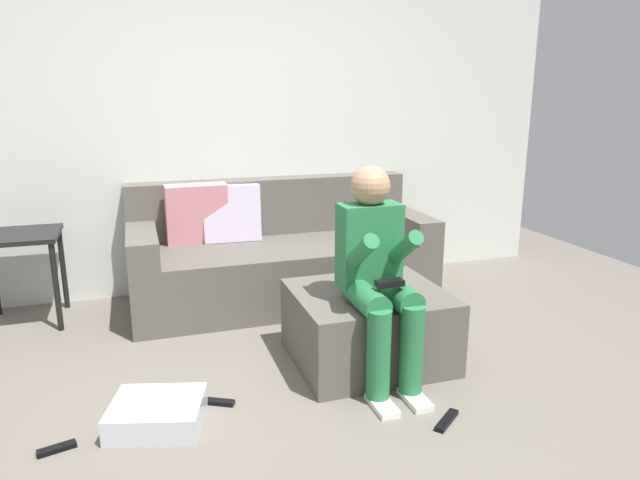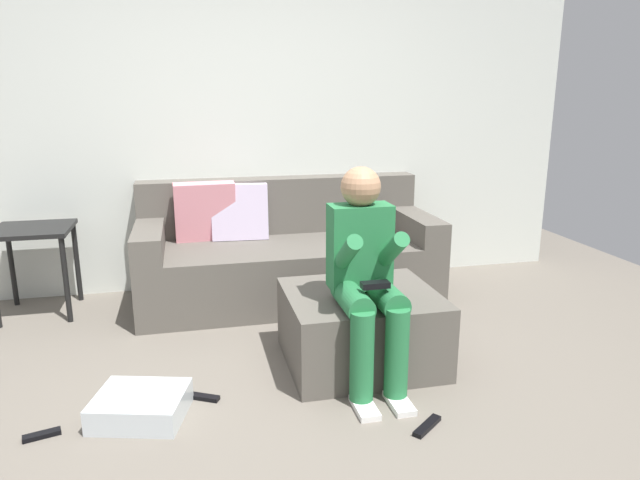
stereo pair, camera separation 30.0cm
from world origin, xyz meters
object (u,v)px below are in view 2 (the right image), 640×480
ottoman (361,327)px  remote_near_ottoman (427,426)px  storage_bin (141,406)px  side_table (34,243)px  remote_by_storage_bin (203,397)px  person_seated (366,272)px  remote_under_side_table (42,435)px  couch_sectional (285,255)px

ottoman → remote_near_ottoman: ottoman is taller
storage_bin → side_table: bearing=116.2°
ottoman → remote_by_storage_bin: ottoman is taller
person_seated → remote_by_storage_bin: 1.03m
side_table → remote_under_side_table: 1.72m
storage_bin → side_table: 1.78m
side_table → remote_by_storage_bin: size_ratio=3.70×
ottoman → storage_bin: 1.24m
person_seated → remote_by_storage_bin: (-0.85, -0.01, -0.59)m
ottoman → storage_bin: (-1.18, -0.32, -0.15)m
ottoman → storage_bin: bearing=-164.7°
ottoman → remote_near_ottoman: 0.75m
couch_sectional → side_table: 1.72m
person_seated → storage_bin: person_seated is taller
remote_by_storage_bin → remote_under_side_table: 0.73m
remote_near_ottoman → remote_under_side_table: size_ratio=1.26×
storage_bin → side_table: size_ratio=0.67×
remote_by_storage_bin → ottoman: bearing=42.5°
storage_bin → remote_under_side_table: (-0.42, -0.07, -0.05)m
couch_sectional → remote_by_storage_bin: bearing=-115.4°
remote_by_storage_bin → couch_sectional: bearing=93.1°
side_table → remote_under_side_table: size_ratio=3.88×
remote_by_storage_bin → remote_under_side_table: same height
side_table → remote_under_side_table: side_table is taller
remote_near_ottoman → remote_under_side_table: bearing=130.4°
storage_bin → remote_near_ottoman: size_ratio=2.07×
side_table → remote_near_ottoman: (2.04, -1.94, -0.50)m
ottoman → person_seated: 0.45m
couch_sectional → ottoman: bearing=-78.9°
person_seated → side_table: 2.38m
storage_bin → person_seated: bearing=5.4°
couch_sectional → side_table: size_ratio=3.49×
couch_sectional → ottoman: couch_sectional is taller
storage_bin → remote_under_side_table: size_ratio=2.61×
person_seated → ottoman: bearing=78.4°
couch_sectional → remote_under_side_table: 2.10m
couch_sectional → side_table: couch_sectional is taller
remote_under_side_table → ottoman: bearing=-1.4°
ottoman → remote_by_storage_bin: bearing=-165.9°
ottoman → remote_near_ottoman: (0.10, -0.72, -0.20)m
person_seated → storage_bin: 1.27m
remote_by_storage_bin → remote_under_side_table: (-0.71, -0.17, 0.00)m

